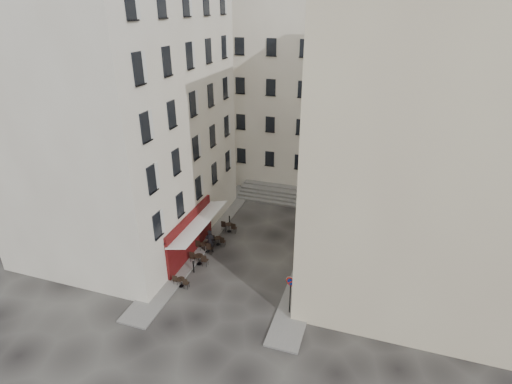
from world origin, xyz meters
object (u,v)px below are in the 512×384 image
at_px(bistro_table_a, 181,281).
at_px(pedestrian, 210,241).
at_px(no_parking_sign, 290,288).
at_px(bistro_table_b, 199,259).

distance_m(bistro_table_a, pedestrian, 4.53).
height_order(no_parking_sign, bistro_table_a, no_parking_sign).
distance_m(no_parking_sign, bistro_table_a, 7.80).
bearing_deg(bistro_table_b, pedestrian, 87.01).
relative_size(no_parking_sign, bistro_table_a, 2.38).
xyz_separation_m(bistro_table_a, pedestrian, (0.15, 4.49, 0.54)).
bearing_deg(bistro_table_a, pedestrian, 88.11).
relative_size(bistro_table_b, pedestrian, 0.72).
xyz_separation_m(no_parking_sign, bistro_table_b, (-7.58, 3.00, -1.48)).
bearing_deg(pedestrian, no_parking_sign, 125.49).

